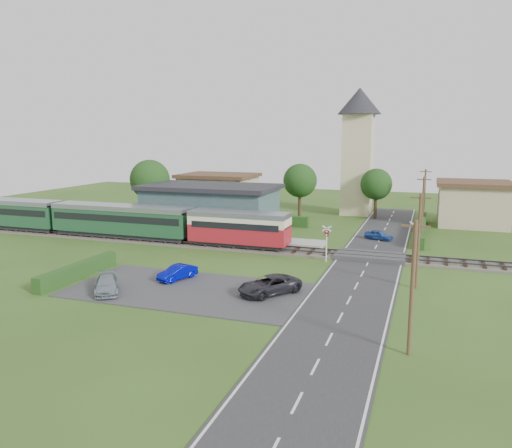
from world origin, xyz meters
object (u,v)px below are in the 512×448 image
(church_tower, at_px, (358,142))
(crossing_signal_far, at_px, (414,233))
(crossing_signal_near, at_px, (327,238))
(station_building, at_px, (210,206))
(train, at_px, (97,218))
(house_west, at_px, (219,192))
(car_on_road, at_px, (379,235))
(car_park_silver, at_px, (107,285))
(car_park_dark, at_px, (269,285))
(house_east, at_px, (473,203))
(equipment_hut, at_px, (126,218))
(pedestrian_near, at_px, (231,229))
(pedestrian_far, at_px, (156,223))
(car_park_blue, at_px, (178,272))

(church_tower, xyz_separation_m, crossing_signal_far, (8.60, -23.61, -8.08))
(crossing_signal_near, bearing_deg, station_building, 145.19)
(train, xyz_separation_m, house_west, (4.60, 23.00, 0.61))
(house_west, bearing_deg, church_tower, 8.53)
(train, relative_size, car_on_road, 14.33)
(car_park_silver, xyz_separation_m, car_park_dark, (11.05, 3.44, 0.08))
(crossing_signal_near, bearing_deg, car_park_silver, -132.57)
(station_building, relative_size, crossing_signal_far, 4.88)
(house_west, distance_m, house_east, 35.01)
(equipment_hut, relative_size, station_building, 0.16)
(car_park_dark, xyz_separation_m, pedestrian_near, (-9.48, 16.24, 0.60))
(station_building, xyz_separation_m, pedestrian_near, (5.02, -5.81, -1.37))
(church_tower, relative_size, pedestrian_far, 10.06)
(crossing_signal_far, height_order, car_park_dark, crossing_signal_far)
(train, distance_m, car_park_blue, 20.26)
(church_tower, bearing_deg, car_park_silver, -105.20)
(train, xyz_separation_m, house_east, (39.60, 22.00, 0.62))
(equipment_hut, distance_m, crossing_signal_far, 31.61)
(car_on_road, bearing_deg, pedestrian_near, 129.30)
(crossing_signal_far, bearing_deg, pedestrian_far, 178.04)
(church_tower, relative_size, house_east, 2.00)
(house_west, bearing_deg, house_east, -1.64)
(equipment_hut, distance_m, car_park_dark, 27.78)
(church_tower, bearing_deg, pedestrian_far, -130.27)
(equipment_hut, relative_size, pedestrian_near, 1.46)
(equipment_hut, height_order, house_east, house_east)
(station_building, bearing_deg, house_east, 23.44)
(train, bearing_deg, house_west, 78.70)
(crossing_signal_far, xyz_separation_m, car_on_road, (-3.71, 6.31, -1.58))
(car_on_road, relative_size, car_park_dark, 0.65)
(station_building, xyz_separation_m, crossing_signal_far, (23.60, -6.60, -0.55))
(house_west, relative_size, car_park_dark, 2.33)
(car_on_road, distance_m, car_park_silver, 30.09)
(car_park_silver, bearing_deg, station_building, 63.51)
(car_on_road, height_order, car_park_blue, car_park_blue)
(station_building, height_order, car_park_dark, station_building)
(crossing_signal_near, bearing_deg, car_park_dark, -100.11)
(church_tower, distance_m, crossing_signal_near, 29.57)
(house_west, xyz_separation_m, crossing_signal_near, (21.40, -25.41, -0.65))
(equipment_hut, bearing_deg, car_on_road, 11.16)
(crossing_signal_far, bearing_deg, station_building, 164.37)
(house_east, bearing_deg, train, -150.94)
(crossing_signal_near, height_order, car_park_silver, crossing_signal_near)
(car_on_road, bearing_deg, car_park_dark, -174.98)
(train, height_order, crossing_signal_far, train)
(house_west, height_order, pedestrian_near, house_west)
(car_on_road, distance_m, pedestrian_far, 24.69)
(house_west, relative_size, pedestrian_far, 6.17)
(car_park_dark, bearing_deg, equipment_hut, -179.52)
(church_tower, bearing_deg, equipment_hut, -135.25)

